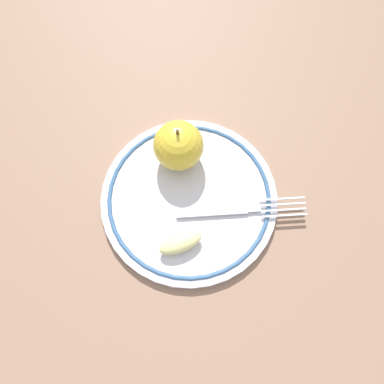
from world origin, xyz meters
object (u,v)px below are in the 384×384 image
Objects in this scene: apple_red_whole at (176,146)px; apple_slice_front at (180,243)px; fork at (237,210)px; plate at (192,199)px.

apple_red_whole is 0.13m from apple_slice_front.
apple_red_whole is 0.43× the size of fork.
apple_slice_front reaches higher than fork.
apple_red_whole reaches higher than apple_slice_front.
apple_red_whole is 1.33× the size of apple_slice_front.
plate is at bearing -124.40° from apple_slice_front.
plate is at bearing -173.38° from apple_red_whole.
apple_red_whole reaches higher than plate.
apple_red_whole is 0.12m from fork.
plate is 1.37× the size of fork.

